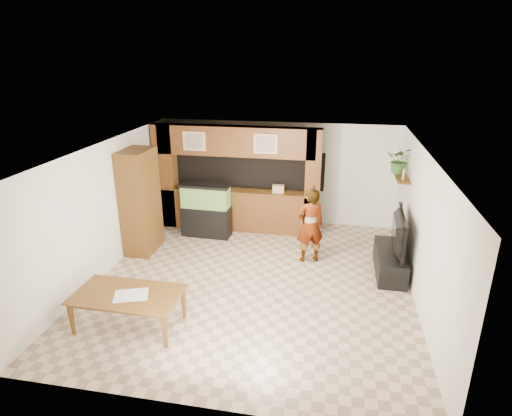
% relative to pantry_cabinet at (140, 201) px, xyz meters
% --- Properties ---
extents(floor, '(6.50, 6.50, 0.00)m').
position_rel_pantry_cabinet_xyz_m(floor, '(2.70, -0.93, -1.15)').
color(floor, tan).
rests_on(floor, ground).
extents(ceiling, '(6.50, 6.50, 0.00)m').
position_rel_pantry_cabinet_xyz_m(ceiling, '(2.70, -0.93, 1.45)').
color(ceiling, white).
rests_on(ceiling, wall_back).
extents(wall_back, '(6.00, 0.00, 6.00)m').
position_rel_pantry_cabinet_xyz_m(wall_back, '(2.70, 2.32, 0.15)').
color(wall_back, silver).
rests_on(wall_back, floor).
extents(wall_left, '(0.00, 6.50, 6.50)m').
position_rel_pantry_cabinet_xyz_m(wall_left, '(-0.30, -0.93, 0.15)').
color(wall_left, silver).
rests_on(wall_left, floor).
extents(wall_right, '(0.00, 6.50, 6.50)m').
position_rel_pantry_cabinet_xyz_m(wall_right, '(5.70, -0.93, 0.15)').
color(wall_right, silver).
rests_on(wall_right, floor).
extents(partition, '(4.20, 0.99, 2.60)m').
position_rel_pantry_cabinet_xyz_m(partition, '(1.75, 1.70, 0.16)').
color(partition, brown).
rests_on(partition, floor).
extents(wall_clock, '(0.05, 0.25, 0.25)m').
position_rel_pantry_cabinet_xyz_m(wall_clock, '(-0.27, 0.07, 0.75)').
color(wall_clock, black).
rests_on(wall_clock, wall_left).
extents(wall_shelf, '(0.25, 0.90, 0.04)m').
position_rel_pantry_cabinet_xyz_m(wall_shelf, '(5.55, 1.02, 0.55)').
color(wall_shelf, brown).
rests_on(wall_shelf, wall_right).
extents(pantry_cabinet, '(0.57, 0.94, 2.30)m').
position_rel_pantry_cabinet_xyz_m(pantry_cabinet, '(0.00, 0.00, 0.00)').
color(pantry_cabinet, brown).
rests_on(pantry_cabinet, floor).
extents(trash_can, '(0.28, 0.28, 0.52)m').
position_rel_pantry_cabinet_xyz_m(trash_can, '(0.13, -0.32, -0.89)').
color(trash_can, '#B2B2B7').
rests_on(trash_can, floor).
extents(aquarium, '(1.17, 0.44, 1.30)m').
position_rel_pantry_cabinet_xyz_m(aquarium, '(1.17, 1.02, -0.52)').
color(aquarium, black).
rests_on(aquarium, floor).
extents(tv_stand, '(0.54, 1.47, 0.49)m').
position_rel_pantry_cabinet_xyz_m(tv_stand, '(5.35, -0.10, -0.90)').
color(tv_stand, black).
rests_on(tv_stand, floor).
extents(television, '(0.24, 1.40, 0.80)m').
position_rel_pantry_cabinet_xyz_m(television, '(5.35, -0.10, -0.26)').
color(television, black).
rests_on(television, tv_stand).
extents(photo_frame, '(0.04, 0.16, 0.22)m').
position_rel_pantry_cabinet_xyz_m(photo_frame, '(5.55, 0.83, 0.68)').
color(photo_frame, tan).
rests_on(photo_frame, wall_shelf).
extents(potted_plant, '(0.64, 0.60, 0.60)m').
position_rel_pantry_cabinet_xyz_m(potted_plant, '(5.52, 1.28, 0.87)').
color(potted_plant, '#356428').
rests_on(potted_plant, wall_shelf).
extents(person, '(0.69, 0.58, 1.62)m').
position_rel_pantry_cabinet_xyz_m(person, '(3.70, 0.13, -0.34)').
color(person, tan).
rests_on(person, floor).
extents(microphone, '(0.04, 0.10, 0.16)m').
position_rel_pantry_cabinet_xyz_m(microphone, '(3.75, -0.03, 0.52)').
color(microphone, black).
rests_on(microphone, person).
extents(dining_table, '(1.74, 0.98, 0.61)m').
position_rel_pantry_cabinet_xyz_m(dining_table, '(1.01, -2.79, -0.85)').
color(dining_table, brown).
rests_on(dining_table, floor).
extents(newspaper_a, '(0.62, 0.54, 0.01)m').
position_rel_pantry_cabinet_xyz_m(newspaper_a, '(1.09, -2.79, -0.54)').
color(newspaper_a, silver).
rests_on(newspaper_a, dining_table).
extents(counter_box, '(0.29, 0.20, 0.18)m').
position_rel_pantry_cabinet_xyz_m(counter_box, '(2.84, 1.52, -0.02)').
color(counter_box, tan).
rests_on(counter_box, partition).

